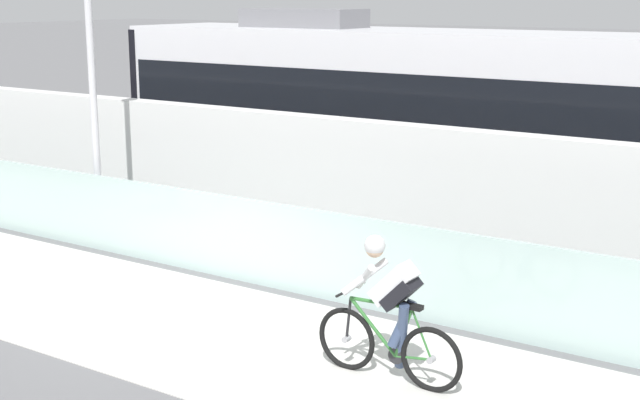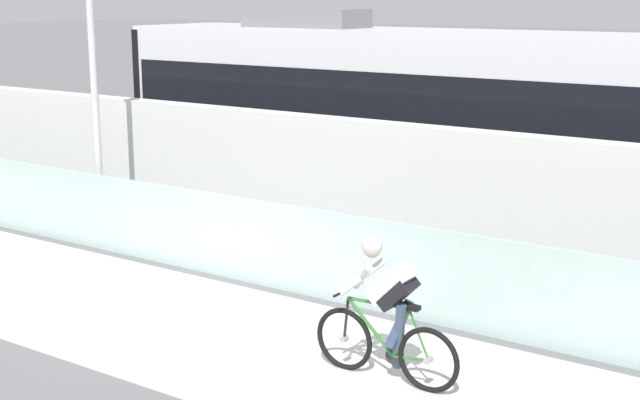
{
  "view_description": "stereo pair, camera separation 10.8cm",
  "coord_description": "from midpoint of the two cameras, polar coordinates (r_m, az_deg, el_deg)",
  "views": [
    {
      "loc": [
        8.13,
        -8.0,
        4.11
      ],
      "look_at": [
        1.2,
        2.35,
        1.25
      ],
      "focal_mm": 50.69,
      "sensor_mm": 36.0,
      "label": 1
    },
    {
      "loc": [
        8.22,
        -7.94,
        4.11
      ],
      "look_at": [
        1.2,
        2.35,
        1.25
      ],
      "focal_mm": 50.69,
      "sensor_mm": 36.0,
      "label": 2
    }
  ],
  "objects": [
    {
      "name": "tram_rail_far",
      "position": [
        18.03,
        5.89,
        -0.3
      ],
      "size": [
        32.0,
        0.08,
        0.01
      ],
      "primitive_type": "cube",
      "color": "#595654",
      "rests_on": "ground"
    },
    {
      "name": "tram",
      "position": [
        17.18,
        4.2,
        5.49
      ],
      "size": [
        11.06,
        2.54,
        3.81
      ],
      "color": "silver",
      "rests_on": "ground"
    },
    {
      "name": "ground_plane",
      "position": [
        12.13,
        -11.3,
        -7.13
      ],
      "size": [
        200.0,
        200.0,
        0.0
      ],
      "primitive_type": "plane",
      "color": "slate"
    },
    {
      "name": "lamp_post_antenna",
      "position": [
        15.18,
        -14.5,
        9.44
      ],
      "size": [
        0.28,
        0.28,
        5.2
      ],
      "color": "gray",
      "rests_on": "ground"
    },
    {
      "name": "tram_rail_near",
      "position": [
        16.81,
        3.59,
        -1.23
      ],
      "size": [
        32.0,
        0.08,
        0.01
      ],
      "primitive_type": "cube",
      "color": "#595654",
      "rests_on": "ground"
    },
    {
      "name": "concrete_barrier_wall",
      "position": [
        14.52,
        -1.3,
        1.03
      ],
      "size": [
        32.0,
        0.36,
        2.23
      ],
      "primitive_type": "cube",
      "color": "silver",
      "rests_on": "ground"
    },
    {
      "name": "cyclist_on_bike",
      "position": [
        9.74,
        4.05,
        -7.07
      ],
      "size": [
        1.77,
        0.58,
        1.61
      ],
      "color": "black",
      "rests_on": "ground"
    },
    {
      "name": "bike_path_deck",
      "position": [
        12.13,
        -11.3,
        -7.1
      ],
      "size": [
        32.0,
        3.2,
        0.01
      ],
      "primitive_type": "cube",
      "color": "silver",
      "rests_on": "ground"
    },
    {
      "name": "glass_parapet",
      "position": [
        13.24,
        -5.77,
        -2.4
      ],
      "size": [
        32.0,
        0.05,
        1.25
      ],
      "primitive_type": "cube",
      "color": "#ADC6C1",
      "rests_on": "ground"
    }
  ]
}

